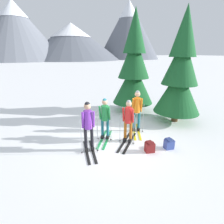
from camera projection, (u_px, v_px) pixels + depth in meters
The scene contains 10 objects.
ground_plane at pixel (115, 140), 7.04m from camera, with size 400.00×400.00×0.00m, color white.
skier_in_purple at pixel (88, 124), 5.96m from camera, with size 0.61×1.61×1.81m.
skier_in_green at pixel (105, 117), 6.87m from camera, with size 1.13×1.55×1.69m.
skier_in_red at pixel (128, 119), 6.63m from camera, with size 1.40×1.48×1.69m.
skier_in_orange at pixel (137, 108), 7.53m from camera, with size 0.97×1.65×1.84m.
pine_tree_near at pixel (134, 67), 9.75m from camera, with size 2.31×2.31×5.57m.
pine_tree_mid at pixel (180, 73), 8.20m from camera, with size 2.20×2.20×5.32m.
backpack_on_snow_front at pixel (169, 144), 6.34m from camera, with size 0.35×0.28×0.38m.
backpack_on_snow_beside at pixel (150, 147), 6.13m from camera, with size 0.36×0.30×0.38m.
mountain_ridge_distant at pixel (56, 34), 80.41m from camera, with size 114.35×46.99×28.93m.
Camera 1 is at (-2.50, -5.79, 3.33)m, focal length 28.00 mm.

